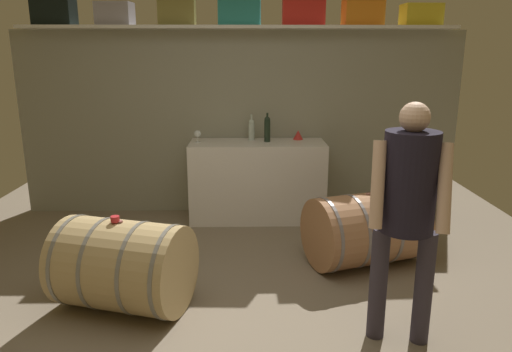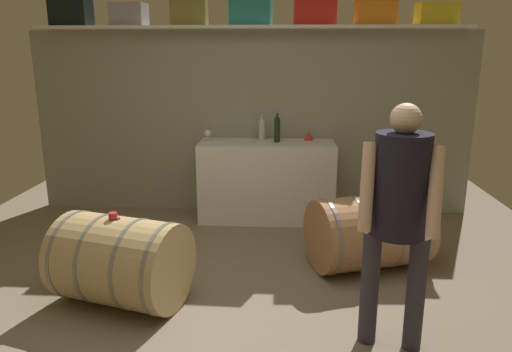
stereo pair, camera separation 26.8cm
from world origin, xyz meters
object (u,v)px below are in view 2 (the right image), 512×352
toolcase_red (315,8)px  wine_barrel_far (369,232)px  toolcase_teal (251,10)px  toolcase_orange (376,12)px  wine_bottle_clear (262,129)px  wine_barrel_near (121,261)px  wine_glass (208,134)px  toolcase_grey (129,15)px  toolcase_yellow (436,14)px  tasting_cup (113,215)px  winemaker_pouring (399,204)px  red_funnel (309,136)px  wine_bottle_dark (277,129)px  toolcase_black (71,9)px  toolcase_olive (189,13)px

toolcase_red → wine_barrel_far: (0.43, -1.35, -1.90)m
toolcase_teal → toolcase_orange: 1.27m
toolcase_red → wine_bottle_clear: size_ratio=1.54×
toolcase_orange → wine_barrel_far: 2.31m
toolcase_orange → wine_barrel_near: (-2.07, -2.06, -1.85)m
toolcase_red → wine_barrel_near: bearing=-123.6°
wine_glass → wine_barrel_near: bearing=-100.5°
toolcase_grey → toolcase_yellow: (3.16, 0.00, -0.01)m
wine_bottle_clear → tasting_cup: size_ratio=4.59×
wine_barrel_near → winemaker_pouring: bearing=3.4°
toolcase_grey → toolcase_yellow: toolcase_grey is taller
red_funnel → wine_barrel_near: 2.56m
wine_bottle_dark → tasting_cup: 2.24m
wine_bottle_dark → wine_bottle_clear: (-0.17, 0.11, -0.02)m
toolcase_teal → winemaker_pouring: 2.97m
toolcase_black → wine_barrel_far: bearing=-21.2°
toolcase_red → tasting_cup: 2.98m
toolcase_olive → wine_bottle_clear: (0.76, -0.04, -1.20)m
wine_glass → wine_bottle_dark: bearing=1.8°
toolcase_black → wine_glass: size_ratio=3.12×
toolcase_teal → toolcase_yellow: bearing=3.6°
tasting_cup → wine_bottle_dark: bearing=59.6°
toolcase_yellow → wine_bottle_dark: 1.97m
wine_bottle_clear → winemaker_pouring: (0.91, -2.45, -0.05)m
red_funnel → winemaker_pouring: 2.50m
toolcase_olive → wine_bottle_dark: toolcase_olive is taller
toolcase_orange → wine_glass: (-1.72, -0.17, -1.23)m
toolcase_red → tasting_cup: toolcase_red is taller
wine_barrel_near → toolcase_grey: bearing=119.6°
toolcase_orange → wine_barrel_near: bearing=-136.9°
wine_bottle_clear → wine_barrel_far: bearing=-53.6°
wine_bottle_clear → wine_barrel_near: (-0.92, -2.02, -0.65)m
toolcase_red → wine_bottle_dark: 1.28m
toolcase_orange → wine_glass: 2.13m
toolcase_black → wine_bottle_clear: (2.01, -0.04, -1.24)m
toolcase_orange → wine_bottle_dark: 1.54m
toolcase_red → toolcase_orange: (0.61, 0.00, -0.04)m
wine_barrel_near → winemaker_pouring: 1.97m
toolcase_orange → toolcase_black: bearing=178.3°
toolcase_teal → wine_glass: (-0.45, -0.17, -1.25)m
wine_bottle_dark → wine_glass: bearing=-178.2°
wine_barrel_far → winemaker_pouring: (-0.06, -1.14, 0.61)m
wine_glass → winemaker_pouring: winemaker_pouring is taller
toolcase_red → winemaker_pouring: bearing=-79.8°
toolcase_red → wine_bottle_dark: toolcase_red is taller
wine_bottle_dark → wine_glass: wine_bottle_dark is taller
toolcase_olive → tasting_cup: (-0.19, -2.06, -1.50)m
toolcase_orange → tasting_cup: toolcase_orange is taller
toolcase_grey → wine_bottle_dark: size_ratio=1.16×
toolcase_black → toolcase_yellow: (3.77, 0.00, -0.07)m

